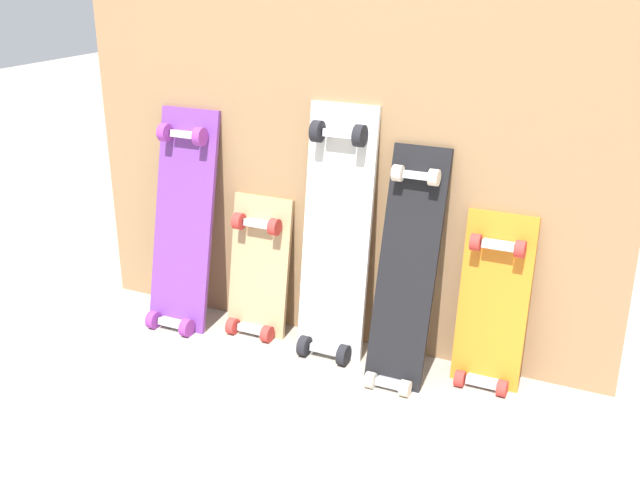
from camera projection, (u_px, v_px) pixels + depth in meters
name	position (u px, v px, depth m)	size (l,w,h in m)	color
ground_plane	(329.00, 342.00, 2.56)	(12.00, 12.00, 0.00)	#A89E8E
plywood_wall_panel	(339.00, 114.00, 2.34)	(1.84, 0.04, 1.55)	#99724C
skateboard_purple	(182.00, 230.00, 2.60)	(0.23, 0.25, 0.82)	#6B338C
skateboard_natural	(258.00, 276.00, 2.57)	(0.22, 0.16, 0.55)	tan
skateboard_white	(335.00, 244.00, 2.39)	(0.23, 0.20, 0.88)	silver
skateboard_black	(405.00, 280.00, 2.26)	(0.18, 0.28, 0.79)	black
skateboard_orange	(492.00, 313.00, 2.25)	(0.21, 0.16, 0.60)	orange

